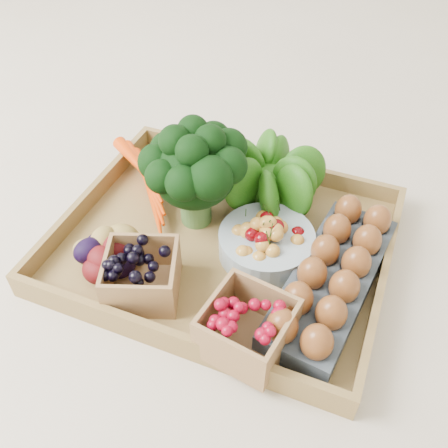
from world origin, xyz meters
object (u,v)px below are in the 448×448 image
at_px(tray, 224,245).
at_px(cherry_bowl, 266,243).
at_px(egg_carton, 331,282).
at_px(broccoli, 195,189).

height_order(tray, cherry_bowl, cherry_bowl).
bearing_deg(tray, cherry_bowl, 4.29).
relative_size(cherry_bowl, egg_carton, 0.50).
distance_m(tray, broccoli, 0.11).
distance_m(tray, cherry_bowl, 0.08).
bearing_deg(broccoli, cherry_bowl, -11.89).
bearing_deg(cherry_bowl, broccoli, 168.11).
distance_m(tray, egg_carton, 0.20).
bearing_deg(egg_carton, cherry_bowl, 169.88).
relative_size(tray, cherry_bowl, 3.40).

